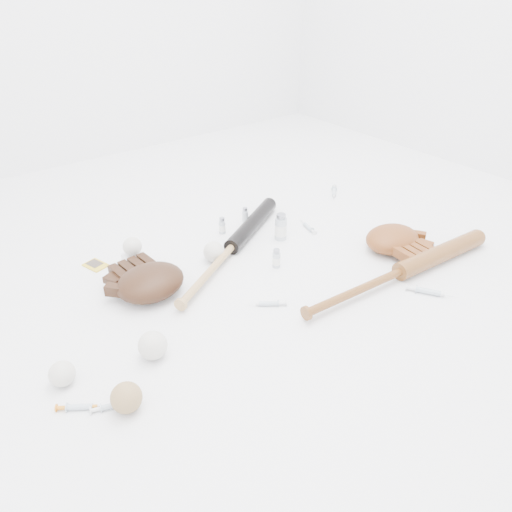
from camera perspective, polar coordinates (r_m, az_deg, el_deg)
bat_dark at (r=1.83m, az=-2.75°, el=1.09°), size 0.74×0.46×0.06m
bat_wood at (r=1.75m, az=16.24°, el=-1.69°), size 0.88×0.12×0.06m
glove_dark at (r=1.63m, az=-11.97°, el=-2.90°), size 0.28×0.28×0.10m
glove_tan at (r=1.91m, az=15.31°, el=1.93°), size 0.27×0.27×0.09m
trading_card at (r=1.86m, az=-17.86°, el=-1.00°), size 0.08×0.09×0.00m
pedestal at (r=1.82m, az=-13.76°, el=-0.34°), size 0.07×0.07×0.04m
baseball_on_pedestal at (r=1.80m, az=-13.96°, el=1.07°), size 0.07×0.07×0.07m
baseball_left at (r=1.39m, az=-21.29°, el=-12.43°), size 0.07×0.07×0.07m
baseball_upper at (r=1.78m, az=-4.84°, el=0.48°), size 0.08×0.08×0.08m
baseball_mid at (r=1.40m, az=-11.73°, el=-9.97°), size 0.08×0.08×0.08m
baseball_aged at (r=1.28m, az=-14.60°, el=-15.39°), size 0.08×0.08×0.08m
syringe_0 at (r=1.33m, az=-19.49°, el=-15.95°), size 0.12×0.10×0.02m
syringe_1 at (r=1.57m, az=1.46°, el=-5.46°), size 0.12×0.10×0.02m
syringe_2 at (r=2.02m, az=5.98°, el=3.32°), size 0.06×0.13×0.02m
syringe_3 at (r=1.71m, az=19.09°, el=-3.85°), size 0.11×0.16×0.02m
syringe_4 at (r=2.34m, az=8.91°, el=7.21°), size 0.13×0.13×0.02m
syringe_5 at (r=1.31m, az=-15.94°, el=-16.10°), size 0.13×0.07×0.02m
vial_0 at (r=1.97m, az=-3.89°, el=3.50°), size 0.03×0.03×0.07m
vial_1 at (r=2.05m, az=-1.25°, el=4.73°), size 0.02×0.02×0.06m
vial_2 at (r=1.75m, az=2.35°, el=-0.24°), size 0.03×0.03×0.07m
vial_3 at (r=1.91m, az=2.85°, el=3.37°), size 0.04×0.04×0.11m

